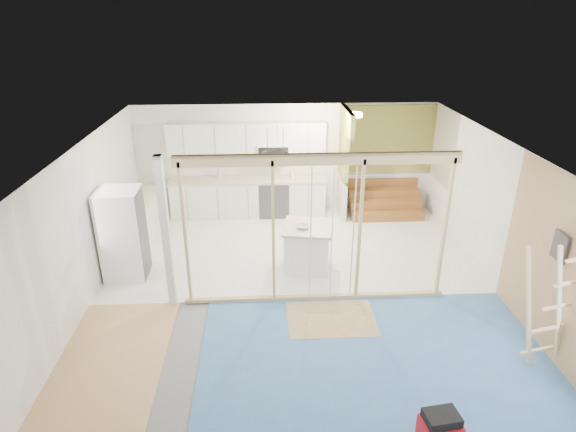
{
  "coord_description": "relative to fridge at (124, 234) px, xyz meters",
  "views": [
    {
      "loc": [
        -0.55,
        -6.95,
        4.61
      ],
      "look_at": [
        -0.13,
        0.6,
        1.31
      ],
      "focal_mm": 30.0,
      "sensor_mm": 36.0,
      "label": 1
    }
  ],
  "objects": [
    {
      "name": "room",
      "position": [
        3.08,
        -1.0,
        0.45
      ],
      "size": [
        7.01,
        8.01,
        2.61
      ],
      "color": "slate",
      "rests_on": "ground"
    },
    {
      "name": "floor_overlays",
      "position": [
        3.15,
        -0.94,
        -0.84
      ],
      "size": [
        7.0,
        8.0,
        0.03
      ],
      "color": "white",
      "rests_on": "room"
    },
    {
      "name": "stud_frame",
      "position": [
        2.81,
        -1.0,
        0.76
      ],
      "size": [
        4.66,
        0.14,
        2.6
      ],
      "color": "#C9BA7B",
      "rests_on": "room"
    },
    {
      "name": "base_cabinets",
      "position": [
        1.47,
        2.36,
        -0.38
      ],
      "size": [
        4.45,
        2.24,
        0.93
      ],
      "color": "silver",
      "rests_on": "room"
    },
    {
      "name": "upper_cabinets",
      "position": [
        2.24,
        2.81,
        0.97
      ],
      "size": [
        3.6,
        0.41,
        0.85
      ],
      "color": "silver",
      "rests_on": "room"
    },
    {
      "name": "green_partition",
      "position": [
        5.12,
        2.66,
        0.1
      ],
      "size": [
        2.25,
        1.51,
        2.6
      ],
      "color": "olive",
      "rests_on": "room"
    },
    {
      "name": "pot_rack",
      "position": [
        2.77,
        0.89,
        1.15
      ],
      "size": [
        0.52,
        0.52,
        0.72
      ],
      "color": "black",
      "rests_on": "room"
    },
    {
      "name": "electrical_panel",
      "position": [
        6.51,
        -2.4,
        0.8
      ],
      "size": [
        0.04,
        0.3,
        0.4
      ],
      "primitive_type": "cube",
      "color": "#3B3B40",
      "rests_on": "room"
    },
    {
      "name": "ceiling_light",
      "position": [
        4.48,
        2.0,
        1.69
      ],
      "size": [
        0.32,
        0.32,
        0.08
      ],
      "primitive_type": "cylinder",
      "color": "#FFEABF",
      "rests_on": "room"
    },
    {
      "name": "fridge",
      "position": [
        0.0,
        0.0,
        0.0
      ],
      "size": [
        0.75,
        0.72,
        1.69
      ],
      "rotation": [
        0.0,
        0.0,
        0.02
      ],
      "color": "white",
      "rests_on": "room"
    },
    {
      "name": "island",
      "position": [
        3.34,
        0.1,
        -0.41
      ],
      "size": [
        1.03,
        1.03,
        0.88
      ],
      "rotation": [
        0.0,
        0.0,
        -0.17
      ],
      "color": "white",
      "rests_on": "room"
    },
    {
      "name": "bowl",
      "position": [
        3.24,
        0.02,
        0.06
      ],
      "size": [
        0.28,
        0.28,
        0.06
      ],
      "primitive_type": "imported",
      "rotation": [
        0.0,
        0.0,
        -0.23
      ],
      "color": "silver",
      "rests_on": "island"
    },
    {
      "name": "soap_bottle_a",
      "position": [
        1.51,
        2.82,
        0.23
      ],
      "size": [
        0.13,
        0.13,
        0.3
      ],
      "primitive_type": "imported",
      "rotation": [
        0.0,
        0.0,
        -0.17
      ],
      "color": "silver",
      "rests_on": "base_cabinets"
    },
    {
      "name": "soap_bottle_b",
      "position": [
        3.23,
        2.76,
        0.18
      ],
      "size": [
        0.11,
        0.11,
        0.2
      ],
      "primitive_type": "imported",
      "rotation": [
        0.0,
        0.0,
        0.28
      ],
      "color": "white",
      "rests_on": "base_cabinets"
    },
    {
      "name": "toolbox",
      "position": [
        4.49,
        -4.0,
        -0.65
      ],
      "size": [
        0.47,
        0.38,
        0.41
      ],
      "rotation": [
        0.0,
        0.0,
        0.13
      ],
      "color": "#AE1014",
      "rests_on": "room"
    },
    {
      "name": "ladder",
      "position": [
        6.26,
        -2.81,
        0.11
      ],
      "size": [
        1.0,
        0.05,
        1.87
      ],
      "rotation": [
        0.0,
        0.0,
        0.02
      ],
      "color": "#E3BE8B",
      "rests_on": "room"
    }
  ]
}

